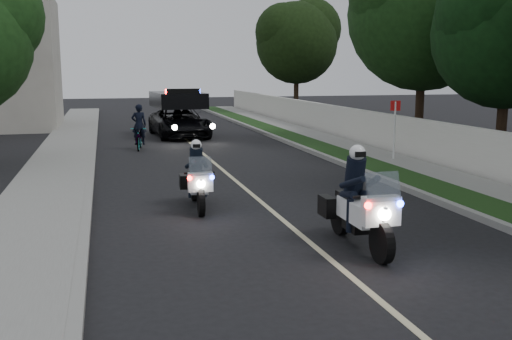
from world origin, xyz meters
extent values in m
plane|color=black|center=(0.00, 0.00, 0.00)|extent=(120.00, 120.00, 0.00)
cube|color=gray|center=(4.10, 10.00, 0.07)|extent=(0.20, 60.00, 0.15)
cube|color=#193814|center=(4.80, 10.00, 0.08)|extent=(1.20, 60.00, 0.16)
cube|color=gray|center=(6.10, 10.00, 0.08)|extent=(1.40, 60.00, 0.16)
cube|color=beige|center=(7.10, 10.00, 0.75)|extent=(0.22, 60.00, 1.50)
cube|color=gray|center=(-4.10, 10.00, 0.07)|extent=(0.20, 60.00, 0.15)
cube|color=gray|center=(-5.20, 10.00, 0.08)|extent=(2.00, 60.00, 0.16)
cube|color=#BFB78C|center=(0.00, 10.00, 0.00)|extent=(0.12, 50.00, 0.01)
imported|color=black|center=(-0.14, 19.85, 0.00)|extent=(2.72, 5.29, 2.50)
imported|color=black|center=(-2.29, 15.67, 0.00)|extent=(0.82, 1.81, 0.91)
imported|color=black|center=(-2.29, 15.67, 0.00)|extent=(0.60, 0.40, 1.64)
camera|label=1|loc=(-3.64, -8.32, 3.21)|focal=41.10mm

